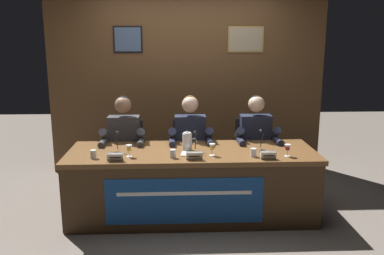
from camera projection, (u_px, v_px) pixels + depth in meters
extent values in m
plane|color=#70665B|center=(192.00, 214.00, 4.46)|extent=(12.00, 12.00, 0.00)
cube|color=brown|center=(187.00, 80.00, 5.70)|extent=(3.81, 0.12, 2.60)
cube|color=black|center=(128.00, 39.00, 5.48)|extent=(0.39, 0.02, 0.35)
cube|color=slate|center=(128.00, 39.00, 5.47)|extent=(0.35, 0.01, 0.31)
cube|color=tan|center=(246.00, 39.00, 5.55)|extent=(0.49, 0.02, 0.35)
cube|color=tan|center=(246.00, 39.00, 5.54)|extent=(0.45, 0.01, 0.31)
cube|color=brown|center=(192.00, 153.00, 4.31)|extent=(2.61, 0.88, 0.05)
cube|color=#402A16|center=(194.00, 200.00, 3.98)|extent=(2.55, 0.04, 0.67)
cube|color=#402A16|center=(74.00, 187.00, 4.34)|extent=(0.08, 0.80, 0.67)
cube|color=#402A16|center=(307.00, 183.00, 4.44)|extent=(0.08, 0.80, 0.67)
cube|color=#19478C|center=(185.00, 201.00, 3.96)|extent=(1.54, 0.01, 0.47)
cube|color=white|center=(185.00, 193.00, 3.93)|extent=(1.31, 0.00, 0.04)
cylinder|color=black|center=(127.00, 195.00, 4.95)|extent=(0.44, 0.44, 0.02)
cylinder|color=black|center=(126.00, 178.00, 4.91)|extent=(0.05, 0.05, 0.42)
cube|color=#232328|center=(126.00, 160.00, 4.86)|extent=(0.44, 0.44, 0.03)
cube|color=#232328|center=(127.00, 137.00, 5.00)|extent=(0.40, 0.05, 0.44)
cylinder|color=black|center=(114.00, 189.00, 4.56)|extent=(0.10, 0.10, 0.47)
cylinder|color=black|center=(132.00, 188.00, 4.57)|extent=(0.10, 0.10, 0.47)
cylinder|color=black|center=(115.00, 160.00, 4.64)|extent=(0.13, 0.34, 0.13)
cylinder|color=black|center=(132.00, 160.00, 4.65)|extent=(0.13, 0.34, 0.13)
cube|color=#38383D|center=(124.00, 136.00, 4.76)|extent=(0.36, 0.20, 0.48)
sphere|color=#8E664C|center=(123.00, 105.00, 4.66)|extent=(0.19, 0.19, 0.19)
sphere|color=black|center=(123.00, 103.00, 4.67)|extent=(0.17, 0.17, 0.17)
cylinder|color=#38383D|center=(105.00, 137.00, 4.65)|extent=(0.09, 0.30, 0.25)
cylinder|color=#38383D|center=(142.00, 136.00, 4.67)|extent=(0.09, 0.30, 0.25)
cylinder|color=#38383D|center=(103.00, 143.00, 4.50)|extent=(0.07, 0.24, 0.07)
cylinder|color=#38383D|center=(141.00, 142.00, 4.52)|extent=(0.07, 0.24, 0.07)
cube|color=white|center=(115.00, 158.00, 3.92)|extent=(0.16, 0.03, 0.08)
cube|color=white|center=(115.00, 157.00, 3.95)|extent=(0.16, 0.03, 0.08)
cube|color=black|center=(115.00, 158.00, 3.91)|extent=(0.11, 0.01, 0.01)
cylinder|color=white|center=(129.00, 157.00, 4.08)|extent=(0.06, 0.06, 0.00)
cylinder|color=white|center=(129.00, 154.00, 4.07)|extent=(0.01, 0.01, 0.05)
cone|color=white|center=(129.00, 148.00, 4.06)|extent=(0.06, 0.06, 0.06)
cylinder|color=yellow|center=(129.00, 149.00, 4.06)|extent=(0.04, 0.04, 0.04)
cylinder|color=silver|center=(93.00, 154.00, 4.02)|extent=(0.06, 0.06, 0.08)
cylinder|color=silver|center=(94.00, 156.00, 4.02)|extent=(0.05, 0.05, 0.05)
cylinder|color=black|center=(116.00, 154.00, 4.16)|extent=(0.06, 0.06, 0.02)
cylinder|color=black|center=(117.00, 143.00, 4.20)|extent=(0.01, 0.13, 0.18)
sphere|color=#2D2D2D|center=(117.00, 133.00, 4.24)|extent=(0.03, 0.03, 0.03)
cylinder|color=black|center=(190.00, 194.00, 4.99)|extent=(0.44, 0.44, 0.02)
cylinder|color=black|center=(190.00, 177.00, 4.94)|extent=(0.05, 0.05, 0.42)
cube|color=#232328|center=(190.00, 159.00, 4.89)|extent=(0.44, 0.44, 0.03)
cube|color=#232328|center=(189.00, 137.00, 5.03)|extent=(0.40, 0.05, 0.44)
cylinder|color=black|center=(182.00, 187.00, 4.59)|extent=(0.10, 0.10, 0.47)
cylinder|color=black|center=(200.00, 187.00, 4.60)|extent=(0.10, 0.10, 0.47)
cylinder|color=black|center=(182.00, 159.00, 4.68)|extent=(0.13, 0.34, 0.13)
cylinder|color=black|center=(199.00, 159.00, 4.69)|extent=(0.13, 0.34, 0.13)
cube|color=#1E2338|center=(190.00, 135.00, 4.79)|extent=(0.36, 0.20, 0.48)
sphere|color=beige|center=(190.00, 104.00, 4.69)|extent=(0.19, 0.19, 0.19)
sphere|color=#593819|center=(190.00, 103.00, 4.70)|extent=(0.17, 0.17, 0.17)
cylinder|color=#1E2338|center=(172.00, 136.00, 4.68)|extent=(0.09, 0.30, 0.25)
cylinder|color=#1E2338|center=(209.00, 136.00, 4.70)|extent=(0.09, 0.30, 0.25)
cylinder|color=#1E2338|center=(172.00, 142.00, 4.53)|extent=(0.07, 0.24, 0.07)
cylinder|color=#1E2338|center=(210.00, 142.00, 4.55)|extent=(0.07, 0.24, 0.07)
cube|color=white|center=(194.00, 156.00, 3.96)|extent=(0.16, 0.03, 0.08)
cube|color=white|center=(194.00, 155.00, 3.99)|extent=(0.16, 0.03, 0.08)
cube|color=black|center=(194.00, 156.00, 3.96)|extent=(0.11, 0.01, 0.01)
cylinder|color=white|center=(212.00, 155.00, 4.12)|extent=(0.06, 0.06, 0.00)
cylinder|color=white|center=(212.00, 153.00, 4.12)|extent=(0.01, 0.01, 0.05)
cone|color=white|center=(212.00, 147.00, 4.10)|extent=(0.06, 0.06, 0.06)
cylinder|color=yellow|center=(212.00, 147.00, 4.11)|extent=(0.04, 0.04, 0.04)
cylinder|color=silver|center=(173.00, 154.00, 4.04)|extent=(0.06, 0.06, 0.08)
cylinder|color=silver|center=(173.00, 155.00, 4.04)|extent=(0.05, 0.05, 0.05)
cylinder|color=black|center=(196.00, 153.00, 4.17)|extent=(0.06, 0.06, 0.02)
cylinder|color=black|center=(195.00, 142.00, 4.21)|extent=(0.01, 0.13, 0.18)
sphere|color=#2D2D2D|center=(195.00, 132.00, 4.25)|extent=(0.03, 0.03, 0.03)
cylinder|color=black|center=(252.00, 193.00, 5.02)|extent=(0.44, 0.44, 0.02)
cylinder|color=black|center=(253.00, 176.00, 4.97)|extent=(0.05, 0.05, 0.42)
cube|color=#232328|center=(254.00, 159.00, 4.92)|extent=(0.44, 0.44, 0.03)
cube|color=#232328|center=(251.00, 136.00, 5.07)|extent=(0.40, 0.05, 0.44)
cylinder|color=black|center=(250.00, 186.00, 4.63)|extent=(0.10, 0.10, 0.47)
cylinder|color=black|center=(268.00, 186.00, 4.63)|extent=(0.10, 0.10, 0.47)
cylinder|color=black|center=(249.00, 158.00, 4.71)|extent=(0.13, 0.34, 0.13)
cylinder|color=black|center=(266.00, 158.00, 4.72)|extent=(0.13, 0.34, 0.13)
cube|color=#1E2338|center=(255.00, 135.00, 4.83)|extent=(0.36, 0.20, 0.48)
sphere|color=beige|center=(256.00, 104.00, 4.73)|extent=(0.19, 0.19, 0.19)
sphere|color=black|center=(256.00, 102.00, 4.74)|extent=(0.17, 0.17, 0.17)
cylinder|color=#1E2338|center=(239.00, 135.00, 4.72)|extent=(0.09, 0.30, 0.25)
cylinder|color=#1E2338|center=(275.00, 135.00, 4.73)|extent=(0.09, 0.30, 0.25)
cylinder|color=#1E2338|center=(241.00, 141.00, 4.57)|extent=(0.07, 0.24, 0.07)
cylinder|color=#1E2338|center=(278.00, 141.00, 4.58)|extent=(0.07, 0.24, 0.07)
cube|color=white|center=(269.00, 156.00, 3.98)|extent=(0.15, 0.03, 0.08)
cube|color=white|center=(268.00, 155.00, 4.01)|extent=(0.15, 0.03, 0.08)
cube|color=black|center=(269.00, 156.00, 3.98)|extent=(0.11, 0.01, 0.01)
cylinder|color=white|center=(287.00, 156.00, 4.10)|extent=(0.06, 0.06, 0.00)
cylinder|color=white|center=(287.00, 153.00, 4.09)|extent=(0.01, 0.01, 0.05)
cone|color=white|center=(288.00, 147.00, 4.08)|extent=(0.06, 0.06, 0.06)
cylinder|color=#B21E2D|center=(288.00, 148.00, 4.08)|extent=(0.04, 0.04, 0.04)
cylinder|color=silver|center=(253.00, 152.00, 4.08)|extent=(0.06, 0.06, 0.08)
cylinder|color=silver|center=(253.00, 154.00, 4.08)|extent=(0.05, 0.05, 0.05)
cylinder|color=black|center=(263.00, 151.00, 4.24)|extent=(0.06, 0.06, 0.02)
cylinder|color=black|center=(262.00, 140.00, 4.28)|extent=(0.01, 0.13, 0.18)
sphere|color=#2D2D2D|center=(261.00, 131.00, 4.32)|extent=(0.03, 0.03, 0.03)
cylinder|color=silver|center=(187.00, 142.00, 4.30)|extent=(0.10, 0.10, 0.18)
cylinder|color=silver|center=(187.00, 133.00, 4.28)|extent=(0.08, 0.09, 0.01)
sphere|color=silver|center=(187.00, 132.00, 4.28)|extent=(0.02, 0.02, 0.02)
torus|color=silver|center=(194.00, 141.00, 4.30)|extent=(0.07, 0.01, 0.07)
cube|color=white|center=(192.00, 154.00, 4.16)|extent=(0.23, 0.17, 0.01)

